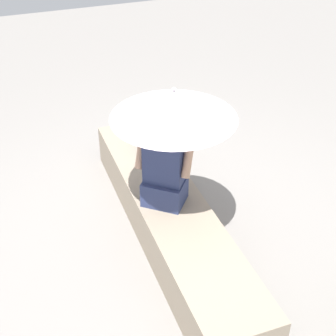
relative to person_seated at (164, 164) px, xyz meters
name	(u,v)px	position (x,y,z in m)	size (l,w,h in m)	color
ground_plane	(171,238)	(-0.03, -0.05, -0.80)	(14.00, 14.00, 0.00)	gray
stone_bench	(171,220)	(-0.03, -0.05, -0.59)	(2.93, 0.58, 0.41)	gray
person_seated	(164,164)	(0.00, 0.00, 0.00)	(0.45, 0.49, 0.90)	navy
parasol	(174,104)	(-0.04, -0.06, 0.55)	(0.99, 0.99, 1.08)	#B7B7BC
handbag_black	(143,132)	(0.90, -0.10, -0.21)	(0.25, 0.18, 0.35)	#335184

